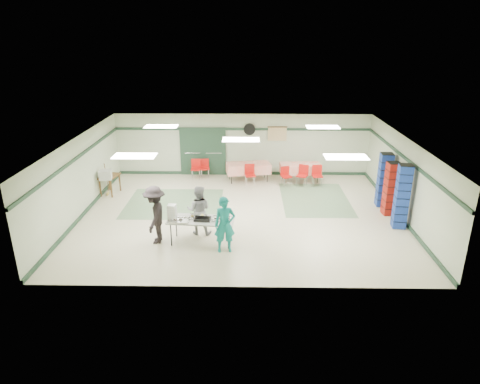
{
  "coord_description": "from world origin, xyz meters",
  "views": [
    {
      "loc": [
        0.2,
        -13.68,
        6.02
      ],
      "look_at": [
        -0.02,
        -0.3,
        0.96
      ],
      "focal_mm": 32.0,
      "sensor_mm": 36.0,
      "label": 1
    }
  ],
  "objects_px": {
    "serving_table": "(201,221)",
    "chair_c": "(317,173)",
    "chair_d": "(250,173)",
    "volunteer_dark": "(155,215)",
    "crate_stack_blue_a": "(384,180)",
    "broom": "(107,178)",
    "dining_table_b": "(248,168)",
    "chair_b": "(286,174)",
    "chair_loose_a": "(205,166)",
    "printer_table": "(109,178)",
    "volunteer_teal": "(225,225)",
    "office_printer": "(105,175)",
    "dining_table_a": "(300,168)",
    "chair_loose_b": "(196,167)",
    "crate_stack_blue_b": "(402,197)",
    "chair_a": "(303,173)",
    "crate_stack_red": "(391,189)",
    "volunteer_grey": "(199,210)"
  },
  "relations": [
    {
      "from": "crate_stack_blue_b",
      "to": "broom",
      "type": "distance_m",
      "value": 10.76
    },
    {
      "from": "dining_table_a",
      "to": "chair_b",
      "type": "height_order",
      "value": "chair_b"
    },
    {
      "from": "dining_table_b",
      "to": "broom",
      "type": "bearing_deg",
      "value": -171.51
    },
    {
      "from": "office_printer",
      "to": "chair_loose_b",
      "type": "bearing_deg",
      "value": 25.88
    },
    {
      "from": "chair_a",
      "to": "chair_b",
      "type": "xyz_separation_m",
      "value": [
        -0.7,
        -0.0,
        -0.04
      ]
    },
    {
      "from": "volunteer_grey",
      "to": "volunteer_dark",
      "type": "distance_m",
      "value": 1.38
    },
    {
      "from": "volunteer_dark",
      "to": "office_printer",
      "type": "xyz_separation_m",
      "value": [
        -2.63,
        3.64,
        0.03
      ]
    },
    {
      "from": "chair_d",
      "to": "chair_loose_a",
      "type": "bearing_deg",
      "value": 144.93
    },
    {
      "from": "crate_stack_blue_a",
      "to": "chair_a",
      "type": "bearing_deg",
      "value": 141.37
    },
    {
      "from": "volunteer_teal",
      "to": "dining_table_b",
      "type": "bearing_deg",
      "value": 75.18
    },
    {
      "from": "chair_loose_b",
      "to": "broom",
      "type": "distance_m",
      "value": 3.82
    },
    {
      "from": "chair_a",
      "to": "chair_b",
      "type": "distance_m",
      "value": 0.7
    },
    {
      "from": "broom",
      "to": "crate_stack_blue_b",
      "type": "bearing_deg",
      "value": -29.87
    },
    {
      "from": "chair_c",
      "to": "broom",
      "type": "relative_size",
      "value": 0.67
    },
    {
      "from": "chair_d",
      "to": "volunteer_dark",
      "type": "bearing_deg",
      "value": -126.69
    },
    {
      "from": "dining_table_b",
      "to": "chair_loose_b",
      "type": "distance_m",
      "value": 2.29
    },
    {
      "from": "chair_loose_b",
      "to": "office_printer",
      "type": "relative_size",
      "value": 1.9
    },
    {
      "from": "volunteer_dark",
      "to": "dining_table_b",
      "type": "bearing_deg",
      "value": 153.69
    },
    {
      "from": "chair_c",
      "to": "chair_loose_b",
      "type": "xyz_separation_m",
      "value": [
        -5.1,
        0.85,
        -0.01
      ]
    },
    {
      "from": "serving_table",
      "to": "crate_stack_blue_a",
      "type": "relative_size",
      "value": 1.03
    },
    {
      "from": "dining_table_b",
      "to": "crate_stack_blue_b",
      "type": "height_order",
      "value": "crate_stack_blue_b"
    },
    {
      "from": "volunteer_teal",
      "to": "dining_table_a",
      "type": "xyz_separation_m",
      "value": [
        2.89,
        6.25,
        -0.26
      ]
    },
    {
      "from": "chair_a",
      "to": "broom",
      "type": "bearing_deg",
      "value": -147.33
    },
    {
      "from": "serving_table",
      "to": "crate_stack_red",
      "type": "distance_m",
      "value": 6.69
    },
    {
      "from": "chair_c",
      "to": "office_printer",
      "type": "distance_m",
      "value": 8.39
    },
    {
      "from": "volunteer_teal",
      "to": "office_printer",
      "type": "height_order",
      "value": "volunteer_teal"
    },
    {
      "from": "crate_stack_blue_b",
      "to": "chair_c",
      "type": "bearing_deg",
      "value": 117.33
    },
    {
      "from": "serving_table",
      "to": "chair_c",
      "type": "height_order",
      "value": "chair_c"
    },
    {
      "from": "crate_stack_blue_a",
      "to": "broom",
      "type": "xyz_separation_m",
      "value": [
        -10.38,
        0.94,
        -0.32
      ]
    },
    {
      "from": "chair_a",
      "to": "crate_stack_blue_a",
      "type": "relative_size",
      "value": 0.44
    },
    {
      "from": "dining_table_a",
      "to": "broom",
      "type": "height_order",
      "value": "broom"
    },
    {
      "from": "dining_table_b",
      "to": "chair_d",
      "type": "distance_m",
      "value": 0.57
    },
    {
      "from": "broom",
      "to": "chair_b",
      "type": "bearing_deg",
      "value": -5.29
    },
    {
      "from": "office_printer",
      "to": "chair_c",
      "type": "bearing_deg",
      "value": -0.59
    },
    {
      "from": "dining_table_a",
      "to": "chair_a",
      "type": "relative_size",
      "value": 1.97
    },
    {
      "from": "volunteer_dark",
      "to": "chair_loose_a",
      "type": "xyz_separation_m",
      "value": [
        0.89,
        6.16,
        -0.4
      ]
    },
    {
      "from": "crate_stack_blue_b",
      "to": "broom",
      "type": "relative_size",
      "value": 1.66
    },
    {
      "from": "crate_stack_blue_b",
      "to": "printer_table",
      "type": "height_order",
      "value": "crate_stack_blue_b"
    },
    {
      "from": "volunteer_teal",
      "to": "crate_stack_red",
      "type": "bearing_deg",
      "value": 17.82
    },
    {
      "from": "dining_table_b",
      "to": "chair_b",
      "type": "height_order",
      "value": "chair_b"
    },
    {
      "from": "dining_table_a",
      "to": "printer_table",
      "type": "xyz_separation_m",
      "value": [
        -7.62,
        -1.66,
        0.07
      ]
    },
    {
      "from": "chair_b",
      "to": "office_printer",
      "type": "bearing_deg",
      "value": 172.81
    },
    {
      "from": "volunteer_teal",
      "to": "broom",
      "type": "xyz_separation_m",
      "value": [
        -4.81,
        4.5,
        -0.17
      ]
    },
    {
      "from": "dining_table_b",
      "to": "chair_c",
      "type": "distance_m",
      "value": 2.88
    },
    {
      "from": "volunteer_dark",
      "to": "crate_stack_blue_b",
      "type": "distance_m",
      "value": 7.76
    },
    {
      "from": "crate_stack_blue_b",
      "to": "chair_b",
      "type": "bearing_deg",
      "value": 130.14
    },
    {
      "from": "serving_table",
      "to": "dining_table_a",
      "type": "height_order",
      "value": "dining_table_a"
    },
    {
      "from": "chair_d",
      "to": "chair_loose_a",
      "type": "xyz_separation_m",
      "value": [
        -1.96,
        1.01,
        -0.05
      ]
    },
    {
      "from": "volunteer_grey",
      "to": "chair_a",
      "type": "distance_m",
      "value": 5.92
    },
    {
      "from": "chair_b",
      "to": "printer_table",
      "type": "height_order",
      "value": "chair_b"
    }
  ]
}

